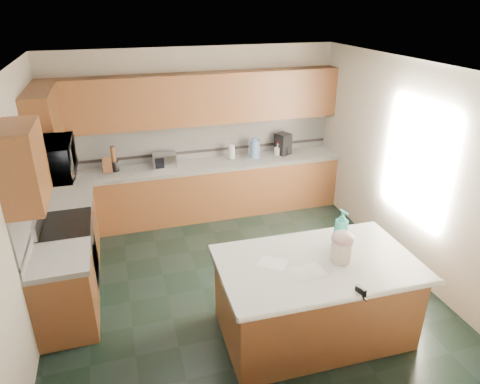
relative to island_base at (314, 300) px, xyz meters
name	(u,v)px	position (x,y,z in m)	size (l,w,h in m)	color
floor	(237,283)	(-0.55, 1.08, -0.43)	(4.60, 4.60, 0.00)	black
ceiling	(236,68)	(-0.55, 1.08, 2.27)	(4.60, 4.60, 0.00)	white
wall_back	(197,133)	(-0.55, 3.40, 0.92)	(4.60, 0.04, 2.70)	beige
wall_front	(330,318)	(-0.55, -1.24, 0.92)	(4.60, 0.04, 2.70)	beige
wall_left	(19,214)	(-2.87, 1.08, 0.92)	(0.04, 4.60, 2.70)	beige
wall_right	(406,167)	(1.77, 1.08, 0.92)	(0.04, 4.60, 2.70)	beige
back_base_cab	(203,191)	(-0.55, 3.08, 0.00)	(4.60, 0.60, 0.86)	#462812
back_countertop	(202,165)	(-0.55, 3.08, 0.46)	(4.60, 0.64, 0.06)	silver
back_upper_cab	(198,99)	(-0.55, 3.22, 1.51)	(4.60, 0.33, 0.78)	#462812
back_backsplash	(197,140)	(-0.55, 3.37, 0.81)	(4.60, 0.02, 0.63)	silver
back_accent_band	(198,151)	(-0.55, 3.37, 0.61)	(4.60, 0.01, 0.05)	black
left_base_cab_rear	(73,228)	(-2.55, 2.37, 0.00)	(0.60, 0.82, 0.86)	#462812
left_counter_rear	(68,199)	(-2.55, 2.37, 0.46)	(0.64, 0.82, 0.06)	silver
left_base_cab_front	(66,295)	(-2.55, 0.84, 0.00)	(0.60, 0.72, 0.86)	#462812
left_counter_front	(58,259)	(-2.55, 0.84, 0.46)	(0.64, 0.72, 0.06)	silver
left_backsplash	(32,201)	(-2.83, 1.63, 0.81)	(0.02, 2.30, 0.63)	silver
left_accent_band	(36,216)	(-2.83, 1.63, 0.61)	(0.01, 2.30, 0.05)	black
left_upper_cab_rear	(43,121)	(-2.68, 2.51, 1.51)	(0.33, 1.09, 0.78)	#462812
left_upper_cab_front	(23,166)	(-2.68, 0.84, 1.51)	(0.33, 0.72, 0.78)	#462812
range_body	(70,258)	(-2.55, 1.58, 0.01)	(0.60, 0.76, 0.88)	#B7B7BC
range_oven_door	(95,257)	(-2.26, 1.58, -0.03)	(0.02, 0.68, 0.55)	black
range_cooktop	(63,225)	(-2.55, 1.58, 0.47)	(0.62, 0.78, 0.04)	black
range_handle	(93,230)	(-2.23, 1.58, 0.35)	(0.02, 0.02, 0.66)	#B7B7BC
range_backguard	(38,219)	(-2.81, 1.58, 0.59)	(0.06, 0.76, 0.18)	#B7B7BC
microwave	(50,160)	(-2.55, 1.58, 1.30)	(0.73, 0.50, 0.41)	#B7B7BC
island_base	(314,300)	(0.00, 0.00, 0.00)	(1.93, 1.10, 0.86)	#462812
island_top	(317,264)	(0.00, 0.00, 0.46)	(2.03, 1.20, 0.06)	silver
island_bullnose	(347,300)	(0.00, -0.60, 0.46)	(0.06, 0.06, 2.03)	silver
treat_jar	(341,251)	(0.23, -0.05, 0.60)	(0.21, 0.21, 0.22)	beige
treat_jar_lid	(343,238)	(0.23, -0.05, 0.75)	(0.23, 0.23, 0.14)	#CCA0A4
treat_jar_knob	(343,234)	(0.23, -0.05, 0.80)	(0.03, 0.03, 0.08)	tan
treat_jar_knob_end_l	(340,235)	(0.19, -0.05, 0.80)	(0.04, 0.04, 0.04)	tan
treat_jar_knob_end_r	(347,234)	(0.27, -0.05, 0.80)	(0.04, 0.04, 0.04)	tan
soap_bottle_island	(341,228)	(0.36, 0.21, 0.70)	(0.16, 0.17, 0.43)	#37B5A9
paper_sheet_a	(308,272)	(-0.17, -0.14, 0.49)	(0.32, 0.24, 0.00)	white
paper_sheet_b	(272,263)	(-0.45, 0.10, 0.49)	(0.28, 0.21, 0.00)	white
clamp_body	(360,292)	(0.14, -0.58, 0.50)	(0.03, 0.11, 0.10)	black
clamp_handle	(364,298)	(0.14, -0.65, 0.48)	(0.02, 0.02, 0.08)	black
knife_block	(107,165)	(-2.00, 3.13, 0.61)	(0.13, 0.11, 0.24)	#472814
utensil_crock	(115,166)	(-1.90, 3.16, 0.57)	(0.13, 0.13, 0.16)	black
utensil_bundle	(113,154)	(-1.90, 3.16, 0.77)	(0.07, 0.07, 0.23)	#472814
toaster_oven	(165,160)	(-1.13, 3.13, 0.60)	(0.36, 0.25, 0.21)	#B7B7BC
toaster_oven_door	(166,163)	(-1.13, 3.02, 0.60)	(0.32, 0.01, 0.17)	black
paper_towel	(232,152)	(-0.02, 3.18, 0.61)	(0.11, 0.11, 0.24)	white
paper_towel_base	(232,158)	(-0.02, 3.18, 0.50)	(0.16, 0.16, 0.01)	#B7B7BC
water_jug	(255,149)	(0.37, 3.14, 0.64)	(0.18, 0.18, 0.29)	#769CD2
water_jug_neck	(255,139)	(0.37, 3.14, 0.80)	(0.08, 0.08, 0.04)	#769CD2
coffee_maker	(283,144)	(0.89, 3.16, 0.67)	(0.21, 0.23, 0.36)	black
coffee_carafe	(284,151)	(0.89, 3.11, 0.56)	(0.15, 0.15, 0.15)	black
soap_bottle_back	(277,149)	(0.78, 3.13, 0.59)	(0.09, 0.09, 0.20)	white
soap_back_cap	(278,143)	(0.78, 3.13, 0.70)	(0.02, 0.02, 0.03)	red
window_light_proxy	(416,161)	(1.74, 0.88, 1.07)	(0.02, 1.40, 1.10)	white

